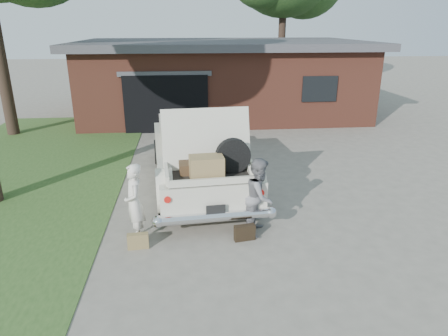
{
  "coord_description": "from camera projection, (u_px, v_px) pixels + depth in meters",
  "views": [
    {
      "loc": [
        -0.78,
        -7.36,
        3.98
      ],
      "look_at": [
        0.0,
        0.6,
        1.1
      ],
      "focal_mm": 32.0,
      "sensor_mm": 36.0,
      "label": 1
    }
  ],
  "objects": [
    {
      "name": "woman_left",
      "position": [
        134.0,
        203.0,
        7.61
      ],
      "size": [
        0.5,
        0.64,
        1.55
      ],
      "primitive_type": "imported",
      "rotation": [
        0.0,
        0.0,
        -1.32
      ],
      "color": "silver",
      "rests_on": "ground"
    },
    {
      "name": "grass_strip",
      "position": [
        10.0,
        183.0,
        10.61
      ],
      "size": [
        6.0,
        16.0,
        0.02
      ],
      "primitive_type": "cube",
      "color": "#2D4C1E",
      "rests_on": "ground"
    },
    {
      "name": "sedan",
      "position": [
        198.0,
        155.0,
        10.22
      ],
      "size": [
        2.66,
        5.88,
        2.34
      ],
      "rotation": [
        0.0,
        0.0,
        0.08
      ],
      "color": "beige",
      "rests_on": "ground"
    },
    {
      "name": "suitcase_left",
      "position": [
        138.0,
        241.0,
        7.49
      ],
      "size": [
        0.4,
        0.16,
        0.3
      ],
      "primitive_type": "cube",
      "rotation": [
        0.0,
        0.0,
        0.08
      ],
      "color": "olive",
      "rests_on": "ground"
    },
    {
      "name": "house",
      "position": [
        222.0,
        77.0,
        18.57
      ],
      "size": [
        12.8,
        7.8,
        3.3
      ],
      "color": "brown",
      "rests_on": "ground"
    },
    {
      "name": "woman_right",
      "position": [
        260.0,
        196.0,
        7.9
      ],
      "size": [
        0.85,
        0.93,
        1.56
      ],
      "primitive_type": "imported",
      "rotation": [
        0.0,
        0.0,
        1.16
      ],
      "color": "slate",
      "rests_on": "ground"
    },
    {
      "name": "ground",
      "position": [
        227.0,
        227.0,
        8.31
      ],
      "size": [
        90.0,
        90.0,
        0.0
      ],
      "primitive_type": "plane",
      "color": "gray",
      "rests_on": "ground"
    },
    {
      "name": "suitcase_right",
      "position": [
        245.0,
        233.0,
        7.77
      ],
      "size": [
        0.43,
        0.2,
        0.32
      ],
      "primitive_type": "cube",
      "rotation": [
        0.0,
        0.0,
        0.16
      ],
      "color": "black",
      "rests_on": "ground"
    }
  ]
}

